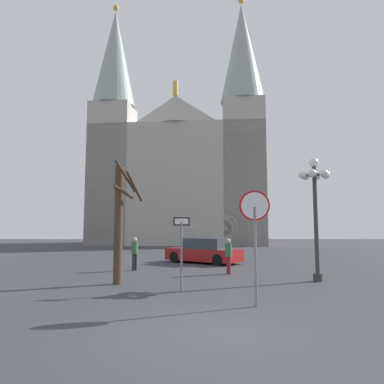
# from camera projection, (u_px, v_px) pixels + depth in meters

# --- Properties ---
(ground_plane) EXTENTS (120.00, 120.00, 0.00)m
(ground_plane) POSITION_uv_depth(u_px,v_px,m) (223.00, 334.00, 6.97)
(ground_plane) COLOR #38383D
(cathedral) EXTENTS (22.59, 13.64, 31.71)m
(cathedral) POSITION_uv_depth(u_px,v_px,m) (180.00, 166.00, 46.58)
(cathedral) COLOR #ADA89E
(cathedral) RESTS_ON ground
(stop_sign) EXTENTS (0.81, 0.23, 3.09)m
(stop_sign) POSITION_uv_depth(u_px,v_px,m) (256.00, 224.00, 9.60)
(stop_sign) COLOR slate
(stop_sign) RESTS_ON ground
(one_way_arrow_sign) EXTENTS (0.55, 0.09, 2.43)m
(one_way_arrow_sign) POSITION_uv_depth(u_px,v_px,m) (182.00, 245.00, 11.91)
(one_way_arrow_sign) COLOR slate
(one_way_arrow_sign) RESTS_ON ground
(street_lamp) EXTENTS (1.26, 1.13, 4.89)m
(street_lamp) POSITION_uv_depth(u_px,v_px,m) (316.00, 195.00, 14.13)
(street_lamp) COLOR #2D3833
(street_lamp) RESTS_ON ground
(bare_tree) EXTENTS (1.01, 1.32, 4.58)m
(bare_tree) POSITION_uv_depth(u_px,v_px,m) (120.00, 220.00, 13.35)
(bare_tree) COLOR #473323
(bare_tree) RESTS_ON ground
(parked_car_near_red) EXTENTS (4.68, 4.13, 1.47)m
(parked_car_near_red) POSITION_uv_depth(u_px,v_px,m) (205.00, 251.00, 21.09)
(parked_car_near_red) COLOR maroon
(parked_car_near_red) RESTS_ON ground
(pedestrian_walking) EXTENTS (0.32, 0.32, 1.59)m
(pedestrian_walking) POSITION_uv_depth(u_px,v_px,m) (229.00, 253.00, 16.07)
(pedestrian_walking) COLOR maroon
(pedestrian_walking) RESTS_ON ground
(pedestrian_standing) EXTENTS (0.32, 0.32, 1.61)m
(pedestrian_standing) POSITION_uv_depth(u_px,v_px,m) (136.00, 251.00, 17.47)
(pedestrian_standing) COLOR black
(pedestrian_standing) RESTS_ON ground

